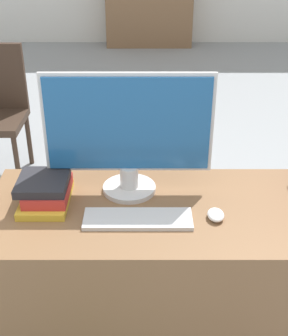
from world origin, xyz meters
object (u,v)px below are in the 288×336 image
Objects in this scene: keyboard at (138,219)px; monitor at (128,132)px; mouse at (216,215)px; book_stack at (46,191)px.

monitor is at bearing 99.89° from keyboard.
monitor is 7.60× the size of mouse.
monitor is 0.34m from keyboard.
book_stack reaches higher than mouse.
monitor is 0.46m from mouse.
monitor reaches higher than keyboard.
keyboard is (0.04, -0.22, -0.25)m from monitor.
monitor is 0.40m from book_stack.
mouse is 0.32× the size of book_stack.
book_stack is at bearing -164.93° from monitor.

